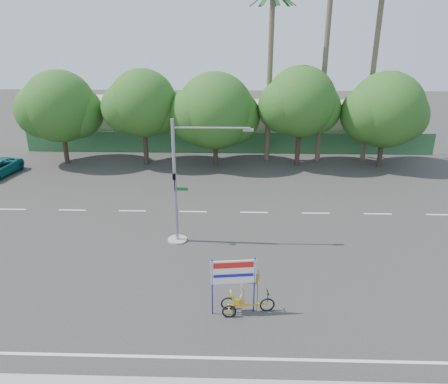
{
  "coord_description": "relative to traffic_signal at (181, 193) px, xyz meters",
  "views": [
    {
      "loc": [
        0.83,
        -17.98,
        11.77
      ],
      "look_at": [
        0.19,
        2.76,
        3.5
      ],
      "focal_mm": 35.0,
      "sensor_mm": 36.0,
      "label": 1
    }
  ],
  "objects": [
    {
      "name": "ground",
      "position": [
        2.2,
        -3.98,
        -2.92
      ],
      "size": [
        120.0,
        120.0,
        0.0
      ],
      "primitive_type": "plane",
      "color": "#33302D",
      "rests_on": "ground"
    },
    {
      "name": "fence",
      "position": [
        2.2,
        17.52,
        -1.92
      ],
      "size": [
        38.0,
        0.08,
        2.0
      ],
      "primitive_type": "cube",
      "color": "#336B3D",
      "rests_on": "ground"
    },
    {
      "name": "building_left",
      "position": [
        -7.8,
        22.02,
        -0.92
      ],
      "size": [
        12.0,
        8.0,
        4.0
      ],
      "primitive_type": "cube",
      "color": "#C1B69A",
      "rests_on": "ground"
    },
    {
      "name": "building_right",
      "position": [
        10.2,
        22.02,
        -1.12
      ],
      "size": [
        14.0,
        8.0,
        3.6
      ],
      "primitive_type": "cube",
      "color": "#C1B69A",
      "rests_on": "ground"
    },
    {
      "name": "tree_far_left",
      "position": [
        -11.85,
        14.02,
        1.84
      ],
      "size": [
        7.14,
        6.0,
        7.96
      ],
      "color": "#473828",
      "rests_on": "ground"
    },
    {
      "name": "tree_left",
      "position": [
        -4.85,
        14.02,
        2.14
      ],
      "size": [
        6.66,
        5.6,
        8.07
      ],
      "color": "#473828",
      "rests_on": "ground"
    },
    {
      "name": "tree_center",
      "position": [
        1.14,
        14.02,
        1.55
      ],
      "size": [
        7.62,
        6.4,
        7.85
      ],
      "color": "#473828",
      "rests_on": "ground"
    },
    {
      "name": "tree_right",
      "position": [
        8.15,
        14.02,
        2.32
      ],
      "size": [
        6.9,
        5.8,
        8.36
      ],
      "color": "#473828",
      "rests_on": "ground"
    },
    {
      "name": "tree_far_right",
      "position": [
        15.15,
        14.02,
        1.73
      ],
      "size": [
        7.38,
        6.2,
        7.94
      ],
      "color": "#473828",
      "rests_on": "ground"
    },
    {
      "name": "palm_tall",
      "position": [
        10.2,
        15.52,
        7.55
      ],
      "size": [
        3.73,
        3.79,
        17.45
      ],
      "color": "#70604C",
      "rests_on": "ground"
    },
    {
      "name": "palm_mid",
      "position": [
        14.2,
        15.52,
        6.48
      ],
      "size": [
        3.73,
        3.79,
        15.45
      ],
      "color": "#70604C",
      "rests_on": "ground"
    },
    {
      "name": "palm_short",
      "position": [
        5.7,
        15.52,
        5.94
      ],
      "size": [
        3.73,
        3.79,
        14.45
      ],
      "color": "#70604C",
      "rests_on": "ground"
    },
    {
      "name": "traffic_signal",
      "position": [
        0.0,
        0.0,
        0.0
      ],
      "size": [
        4.72,
        1.1,
        7.0
      ],
      "color": "gray",
      "rests_on": "ground"
    },
    {
      "name": "trike_billboard",
      "position": [
        3.2,
        -6.41,
        -1.83
      ],
      "size": [
        2.73,
        0.77,
        2.7
      ],
      "rotation": [
        0.0,
        0.0,
        0.12
      ],
      "color": "black",
      "rests_on": "ground"
    }
  ]
}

